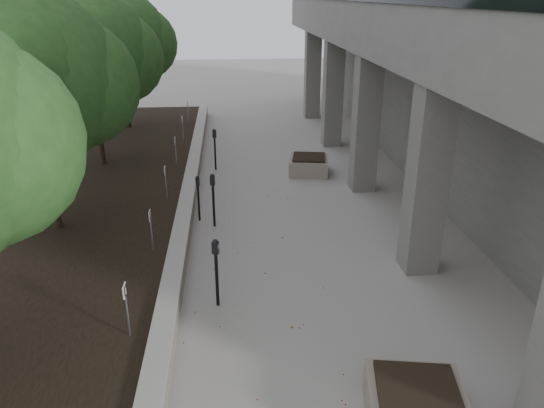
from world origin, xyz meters
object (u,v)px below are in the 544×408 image
planter_front (416,406)px  crabapple_tree_4 (92,79)px  crabapple_tree_3 (39,115)px  parking_meter_5 (215,149)px  parking_meter_3 (213,200)px  planter_back (309,165)px  parking_meter_4 (198,198)px  crabapple_tree_5 (122,60)px  parking_meter_2 (217,273)px

planter_front → crabapple_tree_4: bearing=120.3°
crabapple_tree_3 → parking_meter_5: bearing=54.8°
parking_meter_3 → planter_back: bearing=61.5°
planter_back → parking_meter_4: bearing=-133.9°
parking_meter_4 → parking_meter_5: parking_meter_5 is taller
parking_meter_4 → parking_meter_5: size_ratio=0.88×
parking_meter_3 → crabapple_tree_5: bearing=120.6°
parking_meter_3 → parking_meter_2: bearing=-79.0°
planter_back → parking_meter_2: bearing=-110.9°
parking_meter_2 → parking_meter_3: bearing=113.1°
parking_meter_3 → crabapple_tree_4: bearing=139.2°
crabapple_tree_4 → parking_meter_3: 6.26m
crabapple_tree_4 → crabapple_tree_5: (0.00, 5.00, 0.00)m
planter_front → planter_back: bearing=89.2°
crabapple_tree_3 → crabapple_tree_5: same height
crabapple_tree_5 → planter_back: (6.79, -5.41, -2.82)m
planter_front → crabapple_tree_3: bearing=136.3°
parking_meter_5 → parking_meter_3: bearing=-105.2°
parking_meter_3 → planter_front: bearing=-58.2°
parking_meter_3 → planter_front: 7.52m
crabapple_tree_4 → parking_meter_5: crabapple_tree_4 is taller
parking_meter_5 → parking_meter_2: bearing=-104.5°
crabapple_tree_5 → parking_meter_5: 6.49m
crabapple_tree_3 → planter_back: size_ratio=4.30×
parking_meter_3 → crabapple_tree_3: bearing=-162.1°
parking_meter_2 → planter_back: 8.25m
crabapple_tree_5 → planter_back: size_ratio=4.30×
planter_back → crabapple_tree_5: bearing=141.4°
crabapple_tree_3 → crabapple_tree_4: bearing=90.0°
crabapple_tree_3 → parking_meter_5: crabapple_tree_3 is taller
parking_meter_4 → planter_front: bearing=-70.2°
crabapple_tree_3 → parking_meter_4: (3.33, 0.98, -2.49)m
parking_meter_2 → parking_meter_3: (-0.13, 3.70, 0.01)m
planter_front → planter_back: (0.16, 10.93, -0.01)m
crabapple_tree_5 → planter_back: 9.14m
crabapple_tree_4 → planter_back: crabapple_tree_4 is taller
crabapple_tree_3 → parking_meter_3: 4.47m
crabapple_tree_5 → parking_meter_5: size_ratio=3.81×
parking_meter_2 → planter_front: (2.78, -3.23, -0.40)m
crabapple_tree_5 → crabapple_tree_3: bearing=-90.0°
parking_meter_2 → parking_meter_3: size_ratio=0.99×
crabapple_tree_4 → parking_meter_2: crabapple_tree_4 is taller
parking_meter_3 → parking_meter_4: parking_meter_3 is taller
parking_meter_3 → parking_meter_5: 4.65m
parking_meter_4 → planter_front: (3.31, -7.32, -0.32)m
crabapple_tree_5 → parking_meter_3: (3.73, -9.42, -2.40)m
parking_meter_5 → parking_meter_4: bearing=-110.5°
crabapple_tree_3 → crabapple_tree_5: size_ratio=1.00×
parking_meter_3 → planter_back: parking_meter_3 is taller
crabapple_tree_3 → parking_meter_4: bearing=16.4°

